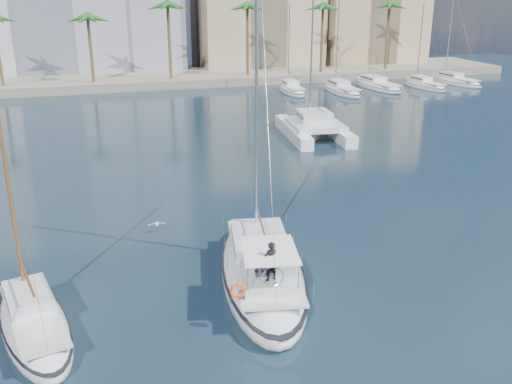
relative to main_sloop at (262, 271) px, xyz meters
name	(u,v)px	position (x,y,z in m)	size (l,w,h in m)	color
ground	(248,260)	(-0.02, 2.39, -0.55)	(160.00, 160.00, 0.00)	black
quay	(133,80)	(-0.02, 63.39, 0.05)	(120.00, 14.00, 1.20)	gray
building_beige	(256,10)	(21.98, 72.39, 9.45)	(20.00, 14.00, 20.00)	tan
building_tan_right	(369,15)	(41.98, 70.39, 8.45)	(18.00, 12.00, 18.00)	tan
palm_centre	(131,13)	(-0.02, 59.39, 9.73)	(3.60, 3.60, 12.30)	brown
palm_right	(356,10)	(33.98, 59.39, 9.73)	(3.60, 3.60, 12.30)	brown
main_sloop	(262,271)	(0.00, 0.00, 0.00)	(6.31, 13.04, 18.56)	white
small_sloop	(34,324)	(-10.46, -1.48, -0.12)	(4.36, 8.64, 11.88)	white
catamaran	(314,125)	(13.52, 25.98, 0.56)	(6.46, 11.11, 15.60)	white
seagull	(157,224)	(-4.15, 7.34, 0.03)	(1.09, 0.47, 0.20)	silver
moored_yacht_a	(292,93)	(19.98, 49.39, -0.55)	(2.72, 9.35, 11.90)	white
moored_yacht_b	(341,93)	(26.48, 47.39, -0.55)	(3.14, 10.78, 13.72)	white
moored_yacht_c	(377,88)	(32.98, 49.39, -0.55)	(3.55, 12.21, 15.54)	white
moored_yacht_d	(424,88)	(39.48, 47.39, -0.55)	(2.72, 9.35, 11.90)	white
moored_yacht_e	(455,84)	(45.98, 49.39, -0.55)	(3.14, 10.78, 13.72)	white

